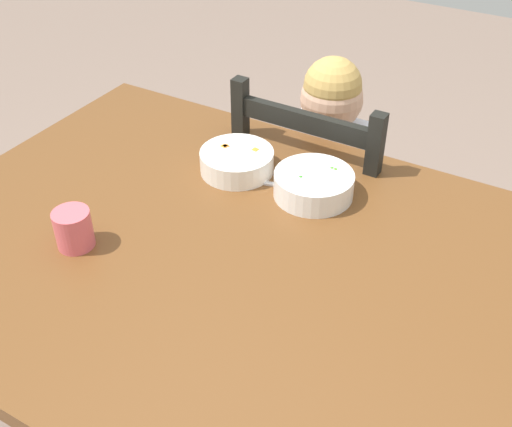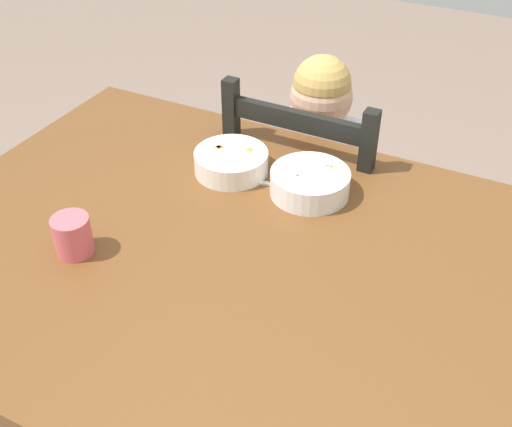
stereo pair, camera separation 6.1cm
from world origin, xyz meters
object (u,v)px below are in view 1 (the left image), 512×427
Objects in this scene: dining_table at (261,293)px; drinking_cup at (74,229)px; spoon at (251,180)px; bowl_of_peas at (314,184)px; dining_chair at (319,220)px; bowl_of_carrots at (237,161)px; child_figure at (322,170)px.

drinking_cup is (-0.36, -0.15, 0.13)m from dining_table.
spoon is (-0.16, 0.24, 0.09)m from dining_table.
bowl_of_peas is 0.16m from spoon.
dining_chair is at bearing 81.57° from spoon.
drinking_cup is at bearing -109.26° from bowl_of_carrots.
bowl_of_carrots is 0.44m from drinking_cup.
bowl_of_peas is (0.10, -0.29, 0.16)m from child_figure.
child_figure is 7.04× the size of spoon.
bowl_of_peas is 0.21m from bowl_of_carrots.
child_figure reaches higher than dining_chair.
dining_chair is at bearing 70.83° from bowl_of_carrots.
dining_chair is (-0.12, 0.57, -0.22)m from dining_table.
bowl_of_carrots is at bearing 155.88° from spoon.
spoon is at bearing -98.43° from dining_chair.
bowl_of_peas is (0.10, -0.30, 0.34)m from dining_chair.
child_figure is at bearing 70.57° from drinking_cup.
bowl_of_carrots is (-0.10, -0.30, 0.34)m from dining_chair.
spoon is at bearing -170.68° from bowl_of_peas.
dining_table is at bearing 21.96° from drinking_cup.
bowl_of_peas reaches higher than dining_table.
bowl_of_carrots is (-0.10, -0.29, 0.16)m from child_figure.
bowl_of_carrots is (-0.21, -0.00, -0.00)m from bowl_of_peas.
bowl_of_carrots is (-0.22, 0.27, 0.12)m from dining_table.
dining_table is 0.57m from child_figure.
bowl_of_carrots is at bearing 129.47° from dining_table.
child_figure is 0.35m from spoon.
dining_table is 8.66× the size of bowl_of_carrots.
bowl_of_peas is at bearing -70.33° from child_figure.
drinking_cup is at bearing -117.28° from spoon.
spoon is at bearing -98.68° from child_figure.
bowl_of_carrots is at bearing -109.17° from dining_chair.
child_figure is at bearing 109.67° from bowl_of_peas.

